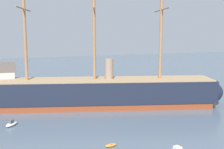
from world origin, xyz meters
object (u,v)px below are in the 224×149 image
(dinghy_far_right, at_px, (160,94))
(seagull_in_flight, at_px, (64,83))
(motorboat_alongside_bow, at_px, (11,124))
(dinghy_near_centre, at_px, (111,145))
(tall_ship, at_px, (95,92))
(motorboat_alongside_stern, at_px, (165,107))

(dinghy_far_right, xyz_separation_m, seagull_in_flight, (-34.58, -21.20, 9.46))
(motorboat_alongside_bow, bearing_deg, dinghy_near_centre, -47.99)
(dinghy_near_centre, relative_size, motorboat_alongside_bow, 0.67)
(tall_ship, distance_m, seagull_in_flight, 19.72)
(motorboat_alongside_bow, height_order, motorboat_alongside_stern, motorboat_alongside_bow)
(tall_ship, xyz_separation_m, motorboat_alongside_stern, (16.73, -7.73, -3.55))
(tall_ship, height_order, motorboat_alongside_bow, tall_ship)
(dinghy_far_right, bearing_deg, dinghy_near_centre, -132.01)
(motorboat_alongside_stern, bearing_deg, motorboat_alongside_bow, -179.24)
(tall_ship, bearing_deg, seagull_in_flight, -125.89)
(motorboat_alongside_stern, height_order, seagull_in_flight, seagull_in_flight)
(dinghy_far_right, distance_m, seagull_in_flight, 41.65)
(motorboat_alongside_bow, xyz_separation_m, seagull_in_flight, (10.12, -7.04, 9.31))
(seagull_in_flight, bearing_deg, motorboat_alongside_bow, 145.17)
(dinghy_near_centre, bearing_deg, dinghy_far_right, 47.99)
(motorboat_alongside_bow, bearing_deg, dinghy_far_right, 17.58)
(dinghy_far_right, bearing_deg, motorboat_alongside_bow, -162.42)
(dinghy_near_centre, bearing_deg, motorboat_alongside_stern, 39.74)
(motorboat_alongside_stern, relative_size, dinghy_far_right, 1.03)
(dinghy_near_centre, relative_size, seagull_in_flight, 2.05)
(tall_ship, relative_size, dinghy_near_centre, 33.11)
(tall_ship, distance_m, dinghy_near_centre, 26.74)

